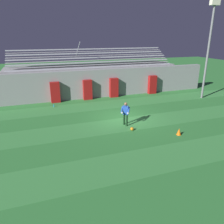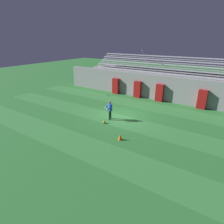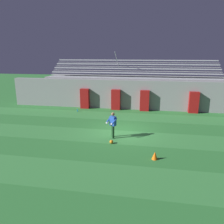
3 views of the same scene
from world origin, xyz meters
name	(u,v)px [view 3 (image 3 of 3)]	position (x,y,z in m)	size (l,w,h in m)	color
ground_plane	(122,131)	(0.00, 0.00, 0.00)	(80.00, 80.00, 0.00)	#2D7533
turf_stripe_near	(104,177)	(0.00, -6.00, 0.00)	(28.00, 2.42, 0.01)	#38843D
turf_stripe_mid	(119,137)	(0.00, -1.16, 0.00)	(28.00, 2.42, 0.01)	#38843D
turf_stripe_far	(127,116)	(0.00, 3.68, 0.00)	(28.00, 2.42, 0.01)	#38843D
back_wall	(131,95)	(0.00, 6.50, 1.40)	(24.00, 0.60, 2.80)	gray
padding_pillar_gate_left	(116,100)	(-1.36, 5.95, 0.97)	(0.85, 0.44, 1.93)	maroon
padding_pillar_gate_right	(145,101)	(1.36, 5.95, 0.97)	(0.85, 0.44, 1.93)	maroon
padding_pillar_far_left	(85,99)	(-4.44, 5.95, 0.97)	(0.85, 0.44, 1.93)	maroon
padding_pillar_far_right	(194,102)	(5.76, 5.95, 0.97)	(0.85, 0.44, 1.93)	maroon
bleacher_stand	(133,90)	(0.00, 8.84, 1.50)	(18.00, 4.05, 5.43)	gray
goalkeeper	(113,123)	(-0.40, -1.35, 0.95)	(0.73, 0.71, 1.67)	#143319
soccer_ball	(111,142)	(-0.32, -2.32, 0.11)	(0.22, 0.22, 0.22)	orange
traffic_cone	(155,155)	(2.21, -3.92, 0.21)	(0.30, 0.30, 0.42)	orange
water_bottle	(77,110)	(-4.77, 4.56, 0.12)	(0.07, 0.07, 0.24)	#1E8CD8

